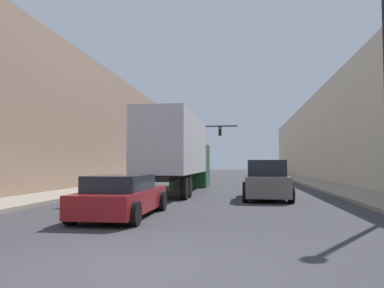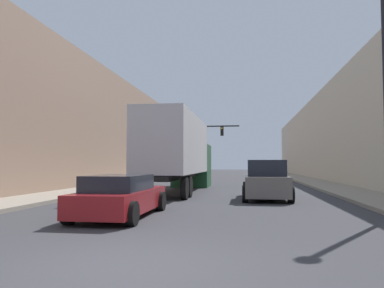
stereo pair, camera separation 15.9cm
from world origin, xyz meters
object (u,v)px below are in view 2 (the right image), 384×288
object	(u,v)px
semi_truck	(180,152)
sedan_car	(121,196)
traffic_signal_gantry	(191,139)
suv_car	(266,181)

from	to	relation	value
semi_truck	sedan_car	bearing A→B (deg)	-89.73
sedan_car	traffic_signal_gantry	xyz separation A→B (m)	(-1.81, 26.16, 3.47)
sedan_car	suv_car	size ratio (longest dim) A/B	1.01
semi_truck	suv_car	distance (m)	6.30
semi_truck	sedan_car	xyz separation A→B (m)	(0.05, -10.28, -1.66)
semi_truck	suv_car	world-z (taller)	semi_truck
sedan_car	traffic_signal_gantry	size ratio (longest dim) A/B	0.65
sedan_car	suv_car	distance (m)	7.81
suv_car	semi_truck	bearing A→B (deg)	139.55
semi_truck	traffic_signal_gantry	size ratio (longest dim) A/B	1.74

